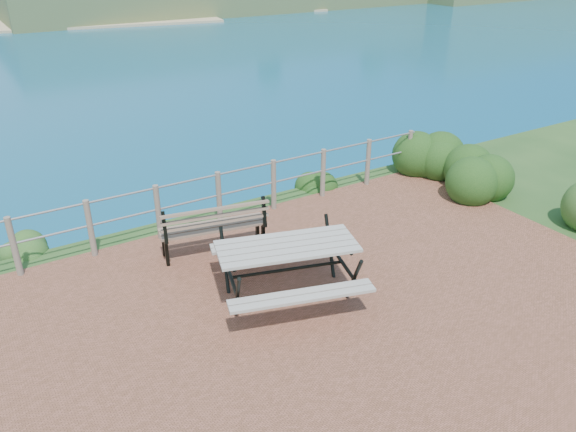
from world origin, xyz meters
name	(u,v)px	position (x,y,z in m)	size (l,w,h in m)	color
ground	(323,316)	(0.00, 0.00, 0.00)	(10.00, 7.00, 0.12)	brown
safety_railing	(219,195)	(0.00, 3.35, 0.57)	(9.40, 0.10, 1.00)	#6B5B4C
picnic_table	(287,265)	(-0.17, 0.69, 0.53)	(2.14, 1.67, 0.84)	#A59D94
park_bench	(213,218)	(-0.55, 2.40, 0.65)	(1.80, 0.77, 0.99)	brown
shrub_right_front	(465,191)	(5.01, 2.01, 0.00)	(1.22, 1.22, 1.74)	#173D13
shrub_right_edge	(426,171)	(5.11, 3.28, 0.00)	(1.19, 1.19, 1.70)	#173D13
shrub_lip_west	(23,250)	(-3.30, 4.19, 0.00)	(0.72, 0.72, 0.44)	#275821
shrub_lip_east	(316,187)	(2.47, 3.84, 0.00)	(0.71, 0.71, 0.43)	#173D13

